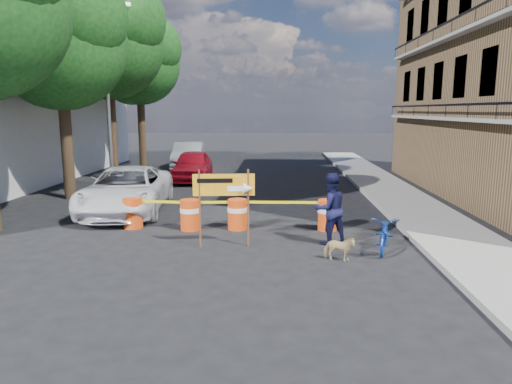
# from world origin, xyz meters

# --- Properties ---
(ground) EXTENTS (120.00, 120.00, 0.00)m
(ground) POSITION_xyz_m (0.00, 0.00, 0.00)
(ground) COLOR black
(ground) RESTS_ON ground
(sidewalk_east) EXTENTS (2.40, 40.00, 0.15)m
(sidewalk_east) POSITION_xyz_m (6.20, 6.00, 0.07)
(sidewalk_east) COLOR gray
(sidewalk_east) RESTS_ON ground
(tree_mid_a) EXTENTS (5.25, 5.00, 8.68)m
(tree_mid_a) POSITION_xyz_m (-6.74, 7.00, 6.01)
(tree_mid_a) COLOR #332316
(tree_mid_a) RESTS_ON ground
(tree_mid_b) EXTENTS (5.67, 5.40, 9.62)m
(tree_mid_b) POSITION_xyz_m (-6.73, 12.00, 6.71)
(tree_mid_b) COLOR #332316
(tree_mid_b) RESTS_ON ground
(tree_far) EXTENTS (5.04, 4.80, 8.84)m
(tree_far) POSITION_xyz_m (-6.74, 17.00, 6.22)
(tree_far) COLOR #332316
(tree_far) RESTS_ON ground
(streetlamp) EXTENTS (1.25, 0.18, 8.00)m
(streetlamp) POSITION_xyz_m (-5.93, 9.50, 4.38)
(streetlamp) COLOR gray
(streetlamp) RESTS_ON ground
(barrel_far_left) EXTENTS (0.58, 0.58, 0.90)m
(barrel_far_left) POSITION_xyz_m (-2.87, 2.58, 0.47)
(barrel_far_left) COLOR red
(barrel_far_left) RESTS_ON ground
(barrel_mid_left) EXTENTS (0.58, 0.58, 0.90)m
(barrel_mid_left) POSITION_xyz_m (-1.13, 2.43, 0.47)
(barrel_mid_left) COLOR red
(barrel_mid_left) RESTS_ON ground
(barrel_mid_right) EXTENTS (0.58, 0.58, 0.90)m
(barrel_mid_right) POSITION_xyz_m (0.25, 2.57, 0.47)
(barrel_mid_right) COLOR red
(barrel_mid_right) RESTS_ON ground
(barrel_far_right) EXTENTS (0.58, 0.58, 0.90)m
(barrel_far_right) POSITION_xyz_m (2.88, 2.60, 0.47)
(barrel_far_right) COLOR red
(barrel_far_right) RESTS_ON ground
(detour_sign) EXTENTS (1.55, 0.31, 2.01)m
(detour_sign) POSITION_xyz_m (0.28, 0.82, 1.48)
(detour_sign) COLOR #592D19
(detour_sign) RESTS_ON ground
(pedestrian) EXTENTS (1.11, 0.99, 1.88)m
(pedestrian) POSITION_xyz_m (2.78, 1.20, 0.94)
(pedestrian) COLOR black
(pedestrian) RESTS_ON ground
(bicycle) EXTENTS (0.84, 1.05, 1.74)m
(bicycle) POSITION_xyz_m (4.10, 0.68, 0.87)
(bicycle) COLOR #12399A
(bicycle) RESTS_ON ground
(dog) EXTENTS (0.77, 0.47, 0.60)m
(dog) POSITION_xyz_m (2.86, -0.18, 0.30)
(dog) COLOR tan
(dog) RESTS_ON ground
(suv_white) EXTENTS (3.05, 5.71, 1.53)m
(suv_white) POSITION_xyz_m (-3.76, 4.74, 0.76)
(suv_white) COLOR white
(suv_white) RESTS_ON ground
(sedan_red) EXTENTS (2.08, 4.54, 1.51)m
(sedan_red) POSITION_xyz_m (-2.80, 11.93, 0.75)
(sedan_red) COLOR #A80E1F
(sedan_red) RESTS_ON ground
(sedan_silver) EXTENTS (2.20, 4.95, 1.58)m
(sedan_silver) POSITION_xyz_m (-3.91, 16.51, 0.79)
(sedan_silver) COLOR #BABEC2
(sedan_silver) RESTS_ON ground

